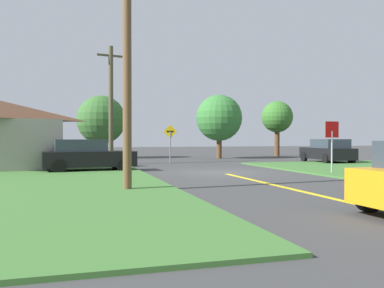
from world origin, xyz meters
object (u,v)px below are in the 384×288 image
stop_sign (332,137)px  utility_pole_near (127,65)px  car_on_crossroad (328,151)px  parked_car_near_building (87,156)px  direction_sign (170,139)px  pine_tree_center (277,117)px  oak_tree_right (101,120)px  utility_pole_mid (111,104)px  oak_tree_left (219,118)px

stop_sign → utility_pole_near: utility_pole_near is taller
car_on_crossroad → parked_car_near_building: size_ratio=0.98×
car_on_crossroad → direction_sign: bearing=83.0°
pine_tree_center → oak_tree_right: size_ratio=0.98×
stop_sign → car_on_crossroad: (5.14, 7.84, -0.93)m
car_on_crossroad → stop_sign: bearing=151.1°
utility_pole_near → utility_pole_mid: (0.68, 13.76, -0.09)m
stop_sign → direction_sign: bearing=-66.7°
utility_pole_near → utility_pole_mid: utility_pole_near is taller
car_on_crossroad → utility_pole_mid: 14.92m
parked_car_near_building → direction_sign: 7.65m
direction_sign → utility_pole_near: bearing=-108.5°
parked_car_near_building → utility_pole_near: bearing=-88.3°
oak_tree_left → pine_tree_center: (6.71, 2.63, 0.28)m
stop_sign → utility_pole_mid: (-9.27, 10.21, 2.17)m
parked_car_near_building → utility_pole_mid: 6.55m
oak_tree_left → oak_tree_right: 9.89m
utility_pole_mid → oak_tree_left: (9.31, 5.36, -0.55)m
stop_sign → utility_pole_mid: 13.96m
car_on_crossroad → utility_pole_near: 19.16m
direction_sign → oak_tree_right: oak_tree_right is taller
stop_sign → oak_tree_right: size_ratio=0.47×
utility_pole_mid → oak_tree_right: size_ratio=1.44×
oak_tree_right → pine_tree_center: bearing=-1.7°
utility_pole_mid → oak_tree_left: utility_pole_mid is taller
stop_sign → direction_sign: size_ratio=0.95×
stop_sign → oak_tree_left: 15.66m
utility_pole_near → pine_tree_center: 27.43m
stop_sign → utility_pole_mid: bearing=-53.1°
car_on_crossroad → parked_car_near_building: 16.36m
car_on_crossroad → utility_pole_mid: size_ratio=0.60×
stop_sign → parked_car_near_building: 11.92m
oak_tree_left → pine_tree_center: bearing=21.4°
direction_sign → oak_tree_left: (5.47, 5.63, 1.76)m
oak_tree_left → oak_tree_right: size_ratio=1.00×
utility_pole_near → direction_sign: utility_pole_near is taller
car_on_crossroad → parked_car_near_building: bearing=105.4°
utility_pole_near → stop_sign: bearing=19.6°
car_on_crossroad → utility_pole_mid: bearing=84.9°
pine_tree_center → stop_sign: bearing=-110.4°
utility_pole_mid → oak_tree_right: (-0.07, 8.46, -0.68)m
parked_car_near_building → direction_sign: size_ratio=1.80×
stop_sign → utility_pole_near: 10.80m
parked_car_near_building → utility_pole_near: (0.97, -8.24, 3.19)m
parked_car_near_building → direction_sign: bearing=38.7°
stop_sign → pine_tree_center: bearing=-115.7°
utility_pole_near → pine_tree_center: (16.71, 21.75, -0.35)m
car_on_crossroad → oak_tree_right: bearing=57.5°
utility_pole_mid → direction_sign: utility_pole_mid is taller
oak_tree_left → oak_tree_right: (-9.39, 3.10, -0.13)m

